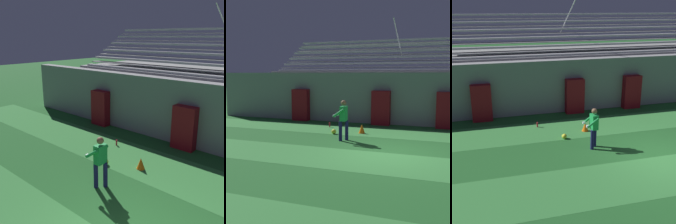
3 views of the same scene
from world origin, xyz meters
The scene contains 12 objects.
ground_plane centered at (0.00, 0.00, 0.00)m, with size 80.00×80.00×0.00m, color #236028.
turf_stripe_mid centered at (0.00, -1.09, 0.00)m, with size 28.00×2.46×0.01m, color #38843D.
turf_stripe_far centered at (0.00, 3.82, 0.00)m, with size 28.00×2.46×0.01m, color #38843D.
back_wall centered at (0.00, 6.50, 1.40)m, with size 24.00×0.60×2.80m, color gray.
padding_pillar_gate_left centered at (-1.66, 5.95, 0.92)m, with size 0.97×0.44×1.84m, color maroon.
padding_pillar_gate_right centered at (1.66, 5.95, 0.92)m, with size 0.97×0.44×1.84m, color maroon.
padding_pillar_far_left centered at (-6.44, 5.95, 0.92)m, with size 0.97×0.44×1.84m, color maroon.
bleacher_stand centered at (0.00, 9.19, 1.51)m, with size 18.00×4.75×5.83m.
goalkeeper centered at (-2.24, 1.54, 0.95)m, with size 0.57×0.59×1.67m.
soccer_ball centered at (-3.11, 2.72, 0.11)m, with size 0.22×0.22×0.22m, color yellow.
traffic_cone centered at (-1.96, 3.32, 0.21)m, with size 0.30×0.30×0.42m, color orange.
water_bottle centered at (-3.98, 4.37, 0.12)m, with size 0.07×0.07×0.24m, color red.
Camera 2 is at (1.94, -10.37, 2.74)m, focal length 50.00 mm.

